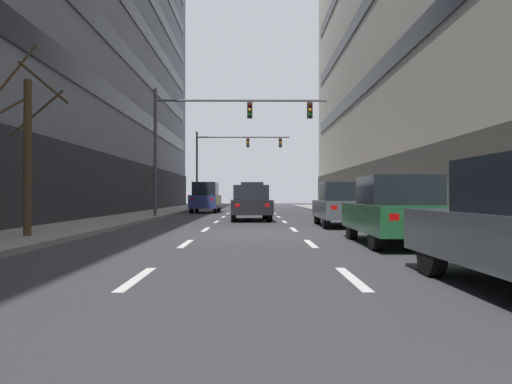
% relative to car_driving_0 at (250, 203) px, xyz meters
% --- Properties ---
extents(ground_plane, '(120.00, 120.00, 0.00)m').
position_rel_car_driving_0_xyz_m(ground_plane, '(0.02, -8.17, -0.84)').
color(ground_plane, '#38383D').
extents(sidewalk_left, '(3.03, 80.00, 0.14)m').
position_rel_car_driving_0_xyz_m(sidewalk_left, '(-6.18, -8.17, -0.77)').
color(sidewalk_left, gray).
rests_on(sidewalk_left, ground).
extents(sidewalk_right, '(3.03, 80.00, 0.14)m').
position_rel_car_driving_0_xyz_m(sidewalk_right, '(6.22, -8.17, -0.77)').
color(sidewalk_right, gray).
rests_on(sidewalk_right, ground).
extents(lane_stripe_l1_s2, '(0.16, 2.00, 0.01)m').
position_rel_car_driving_0_xyz_m(lane_stripe_l1_s2, '(-1.54, -16.17, -0.83)').
color(lane_stripe_l1_s2, silver).
rests_on(lane_stripe_l1_s2, ground).
extents(lane_stripe_l1_s3, '(0.16, 2.00, 0.01)m').
position_rel_car_driving_0_xyz_m(lane_stripe_l1_s3, '(-1.54, -11.17, -0.83)').
color(lane_stripe_l1_s3, silver).
rests_on(lane_stripe_l1_s3, ground).
extents(lane_stripe_l1_s4, '(0.16, 2.00, 0.01)m').
position_rel_car_driving_0_xyz_m(lane_stripe_l1_s4, '(-1.54, -6.17, -0.83)').
color(lane_stripe_l1_s4, silver).
rests_on(lane_stripe_l1_s4, ground).
extents(lane_stripe_l1_s5, '(0.16, 2.00, 0.01)m').
position_rel_car_driving_0_xyz_m(lane_stripe_l1_s5, '(-1.54, -1.17, -0.83)').
color(lane_stripe_l1_s5, silver).
rests_on(lane_stripe_l1_s5, ground).
extents(lane_stripe_l1_s6, '(0.16, 2.00, 0.01)m').
position_rel_car_driving_0_xyz_m(lane_stripe_l1_s6, '(-1.54, 3.83, -0.83)').
color(lane_stripe_l1_s6, silver).
rests_on(lane_stripe_l1_s6, ground).
extents(lane_stripe_l1_s7, '(0.16, 2.00, 0.01)m').
position_rel_car_driving_0_xyz_m(lane_stripe_l1_s7, '(-1.54, 8.83, -0.83)').
color(lane_stripe_l1_s7, silver).
rests_on(lane_stripe_l1_s7, ground).
extents(lane_stripe_l1_s8, '(0.16, 2.00, 0.01)m').
position_rel_car_driving_0_xyz_m(lane_stripe_l1_s8, '(-1.54, 13.83, -0.83)').
color(lane_stripe_l1_s8, silver).
rests_on(lane_stripe_l1_s8, ground).
extents(lane_stripe_l1_s9, '(0.16, 2.00, 0.01)m').
position_rel_car_driving_0_xyz_m(lane_stripe_l1_s9, '(-1.54, 18.83, -0.83)').
color(lane_stripe_l1_s9, silver).
rests_on(lane_stripe_l1_s9, ground).
extents(lane_stripe_l1_s10, '(0.16, 2.00, 0.01)m').
position_rel_car_driving_0_xyz_m(lane_stripe_l1_s10, '(-1.54, 23.83, -0.83)').
color(lane_stripe_l1_s10, silver).
rests_on(lane_stripe_l1_s10, ground).
extents(lane_stripe_l2_s2, '(0.16, 2.00, 0.01)m').
position_rel_car_driving_0_xyz_m(lane_stripe_l2_s2, '(1.58, -16.17, -0.83)').
color(lane_stripe_l2_s2, silver).
rests_on(lane_stripe_l2_s2, ground).
extents(lane_stripe_l2_s3, '(0.16, 2.00, 0.01)m').
position_rel_car_driving_0_xyz_m(lane_stripe_l2_s3, '(1.58, -11.17, -0.83)').
color(lane_stripe_l2_s3, silver).
rests_on(lane_stripe_l2_s3, ground).
extents(lane_stripe_l2_s4, '(0.16, 2.00, 0.01)m').
position_rel_car_driving_0_xyz_m(lane_stripe_l2_s4, '(1.58, -6.17, -0.83)').
color(lane_stripe_l2_s4, silver).
rests_on(lane_stripe_l2_s4, ground).
extents(lane_stripe_l2_s5, '(0.16, 2.00, 0.01)m').
position_rel_car_driving_0_xyz_m(lane_stripe_l2_s5, '(1.58, -1.17, -0.83)').
color(lane_stripe_l2_s5, silver).
rests_on(lane_stripe_l2_s5, ground).
extents(lane_stripe_l2_s6, '(0.16, 2.00, 0.01)m').
position_rel_car_driving_0_xyz_m(lane_stripe_l2_s6, '(1.58, 3.83, -0.83)').
color(lane_stripe_l2_s6, silver).
rests_on(lane_stripe_l2_s6, ground).
extents(lane_stripe_l2_s7, '(0.16, 2.00, 0.01)m').
position_rel_car_driving_0_xyz_m(lane_stripe_l2_s7, '(1.58, 8.83, -0.83)').
color(lane_stripe_l2_s7, silver).
rests_on(lane_stripe_l2_s7, ground).
extents(lane_stripe_l2_s8, '(0.16, 2.00, 0.01)m').
position_rel_car_driving_0_xyz_m(lane_stripe_l2_s8, '(1.58, 13.83, -0.83)').
color(lane_stripe_l2_s8, silver).
rests_on(lane_stripe_l2_s8, ground).
extents(lane_stripe_l2_s9, '(0.16, 2.00, 0.01)m').
position_rel_car_driving_0_xyz_m(lane_stripe_l2_s9, '(1.58, 18.83, -0.83)').
color(lane_stripe_l2_s9, silver).
rests_on(lane_stripe_l2_s9, ground).
extents(lane_stripe_l2_s10, '(0.16, 2.00, 0.01)m').
position_rel_car_driving_0_xyz_m(lane_stripe_l2_s10, '(1.58, 23.83, -0.83)').
color(lane_stripe_l2_s10, silver).
rests_on(lane_stripe_l2_s10, ground).
extents(car_driving_0, '(2.11, 4.61, 1.70)m').
position_rel_car_driving_0_xyz_m(car_driving_0, '(0.00, 0.00, 0.00)').
color(car_driving_0, black).
rests_on(car_driving_0, ground).
extents(taxi_driving_1, '(1.98, 4.56, 2.38)m').
position_rel_car_driving_0_xyz_m(taxi_driving_1, '(-0.10, 20.35, 0.26)').
color(taxi_driving_1, black).
rests_on(taxi_driving_1, ground).
extents(car_driving_2, '(1.93, 4.46, 2.14)m').
position_rel_car_driving_0_xyz_m(car_driving_2, '(-3.23, 10.69, 0.23)').
color(car_driving_2, black).
rests_on(car_driving_2, ground).
extents(car_driving_3, '(1.99, 4.57, 2.20)m').
position_rel_car_driving_0_xyz_m(car_driving_3, '(0.10, 13.08, 0.26)').
color(car_driving_3, black).
rests_on(car_driving_3, ground).
extents(car_parked_1, '(1.93, 4.50, 1.68)m').
position_rel_car_driving_0_xyz_m(car_parked_1, '(3.65, -11.41, -0.01)').
color(car_parked_1, black).
rests_on(car_parked_1, ground).
extents(car_parked_2, '(2.02, 4.62, 1.72)m').
position_rel_car_driving_0_xyz_m(car_parked_2, '(3.65, -4.49, 0.01)').
color(car_parked_2, black).
rests_on(car_parked_2, ground).
extents(traffic_signal_0, '(9.23, 0.35, 6.76)m').
position_rel_car_driving_0_xyz_m(traffic_signal_0, '(-1.93, 2.23, 4.06)').
color(traffic_signal_0, '#4C4C51').
rests_on(traffic_signal_0, sidewalk_left).
extents(traffic_signal_1, '(8.67, 0.35, 6.97)m').
position_rel_car_driving_0_xyz_m(traffic_signal_1, '(-2.19, 20.96, 4.26)').
color(traffic_signal_1, '#4C4C51').
rests_on(traffic_signal_1, sidewalk_left).
extents(street_tree_0, '(1.92, 1.91, 5.38)m').
position_rel_car_driving_0_xyz_m(street_tree_0, '(-5.91, -10.33, 1.68)').
color(street_tree_0, '#4C3823').
rests_on(street_tree_0, sidewalk_left).
extents(pedestrian_0, '(0.53, 0.22, 1.56)m').
position_rel_car_driving_0_xyz_m(pedestrian_0, '(6.39, -9.68, 0.20)').
color(pedestrian_0, '#383D59').
rests_on(pedestrian_0, sidewalk_right).
extents(pedestrian_1, '(0.25, 0.52, 1.63)m').
position_rel_car_driving_0_xyz_m(pedestrian_1, '(5.70, -6.99, 0.25)').
color(pedestrian_1, '#383D59').
rests_on(pedestrian_1, sidewalk_right).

